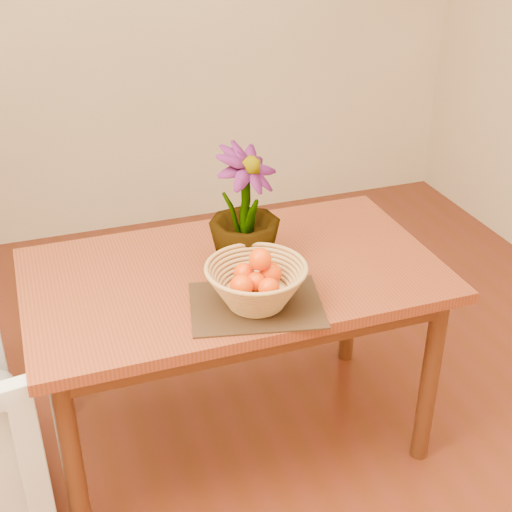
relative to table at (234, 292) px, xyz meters
name	(u,v)px	position (x,y,z in m)	size (l,w,h in m)	color
floor	(262,492)	(0.00, -0.30, -0.66)	(4.50, 4.50, 0.00)	maroon
table	(234,292)	(0.00, 0.00, 0.00)	(1.40, 0.80, 0.75)	maroon
placemat	(256,305)	(0.00, -0.23, 0.09)	(0.41, 0.31, 0.01)	#3A2515
wicker_basket	(256,287)	(0.00, -0.23, 0.16)	(0.32, 0.32, 0.13)	tan
orange_pile	(257,276)	(0.00, -0.23, 0.19)	(0.18, 0.17, 0.13)	#E83303
potted_plant	(245,210)	(0.05, 0.01, 0.30)	(0.24, 0.24, 0.42)	#194213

